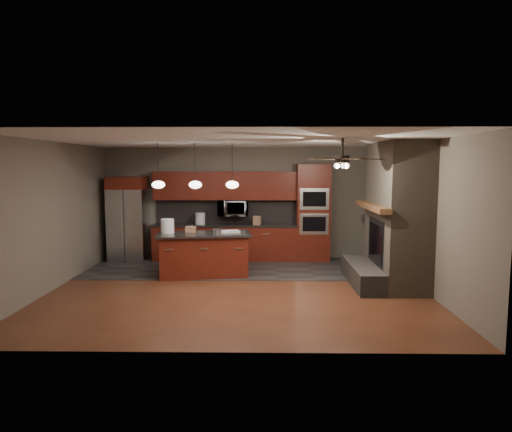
{
  "coord_description": "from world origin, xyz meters",
  "views": [
    {
      "loc": [
        0.48,
        -8.51,
        2.33
      ],
      "look_at": [
        0.33,
        0.6,
        1.34
      ],
      "focal_mm": 32.0,
      "sensor_mm": 36.0,
      "label": 1
    }
  ],
  "objects_px": {
    "paint_can": "(217,232)",
    "counter_box": "(257,220)",
    "oven_tower": "(313,213)",
    "kitchen_island": "(204,254)",
    "refrigerator": "(128,219)",
    "cardboard_box": "(191,229)",
    "paint_tray": "(230,231)",
    "counter_bucket": "(200,219)",
    "microwave": "(233,208)",
    "white_bucket": "(167,226)"
  },
  "relations": [
    {
      "from": "oven_tower",
      "to": "cardboard_box",
      "type": "relative_size",
      "value": 11.93
    },
    {
      "from": "oven_tower",
      "to": "white_bucket",
      "type": "height_order",
      "value": "oven_tower"
    },
    {
      "from": "oven_tower",
      "to": "microwave",
      "type": "xyz_separation_m",
      "value": [
        -1.98,
        0.06,
        0.11
      ]
    },
    {
      "from": "cardboard_box",
      "to": "paint_can",
      "type": "bearing_deg",
      "value": -19.83
    },
    {
      "from": "cardboard_box",
      "to": "counter_box",
      "type": "xyz_separation_m",
      "value": [
        1.41,
        1.48,
        0.02
      ]
    },
    {
      "from": "refrigerator",
      "to": "white_bucket",
      "type": "bearing_deg",
      "value": -50.32
    },
    {
      "from": "paint_can",
      "to": "oven_tower",
      "type": "bearing_deg",
      "value": 40.23
    },
    {
      "from": "refrigerator",
      "to": "counter_bucket",
      "type": "bearing_deg",
      "value": 2.63
    },
    {
      "from": "cardboard_box",
      "to": "counter_bucket",
      "type": "bearing_deg",
      "value": 98.59
    },
    {
      "from": "kitchen_island",
      "to": "counter_box",
      "type": "relative_size",
      "value": 9.78
    },
    {
      "from": "paint_can",
      "to": "counter_box",
      "type": "relative_size",
      "value": 0.84
    },
    {
      "from": "paint_tray",
      "to": "counter_box",
      "type": "height_order",
      "value": "counter_box"
    },
    {
      "from": "oven_tower",
      "to": "counter_bucket",
      "type": "xyz_separation_m",
      "value": [
        -2.79,
        0.01,
        -0.15
      ]
    },
    {
      "from": "paint_can",
      "to": "kitchen_island",
      "type": "bearing_deg",
      "value": 150.69
    },
    {
      "from": "counter_bucket",
      "to": "counter_box",
      "type": "height_order",
      "value": "counter_bucket"
    },
    {
      "from": "paint_tray",
      "to": "paint_can",
      "type": "bearing_deg",
      "value": -142.96
    },
    {
      "from": "refrigerator",
      "to": "kitchen_island",
      "type": "bearing_deg",
      "value": -37.65
    },
    {
      "from": "refrigerator",
      "to": "cardboard_box",
      "type": "relative_size",
      "value": 10.4
    },
    {
      "from": "paint_can",
      "to": "counter_box",
      "type": "distance_m",
      "value": 1.98
    },
    {
      "from": "white_bucket",
      "to": "microwave",
      "type": "bearing_deg",
      "value": 53.01
    },
    {
      "from": "paint_tray",
      "to": "counter_box",
      "type": "relative_size",
      "value": 1.91
    },
    {
      "from": "oven_tower",
      "to": "paint_tray",
      "type": "bearing_deg",
      "value": -141.8
    },
    {
      "from": "microwave",
      "to": "refrigerator",
      "type": "bearing_deg",
      "value": -177.1
    },
    {
      "from": "oven_tower",
      "to": "paint_can",
      "type": "xyz_separation_m",
      "value": [
        -2.18,
        -1.85,
        -0.21
      ]
    },
    {
      "from": "oven_tower",
      "to": "paint_tray",
      "type": "relative_size",
      "value": 5.9
    },
    {
      "from": "microwave",
      "to": "oven_tower",
      "type": "bearing_deg",
      "value": -1.66
    },
    {
      "from": "paint_tray",
      "to": "cardboard_box",
      "type": "height_order",
      "value": "cardboard_box"
    },
    {
      "from": "refrigerator",
      "to": "white_bucket",
      "type": "height_order",
      "value": "refrigerator"
    },
    {
      "from": "kitchen_island",
      "to": "counter_box",
      "type": "bearing_deg",
      "value": 47.96
    },
    {
      "from": "white_bucket",
      "to": "counter_bucket",
      "type": "bearing_deg",
      "value": 74.22
    },
    {
      "from": "refrigerator",
      "to": "cardboard_box",
      "type": "xyz_separation_m",
      "value": [
        1.78,
        -1.45,
        -0.05
      ]
    },
    {
      "from": "counter_box",
      "to": "paint_tray",
      "type": "bearing_deg",
      "value": -99.75
    },
    {
      "from": "refrigerator",
      "to": "white_bucket",
      "type": "xyz_separation_m",
      "value": [
        1.3,
        -1.57,
        0.03
      ]
    },
    {
      "from": "refrigerator",
      "to": "counter_box",
      "type": "height_order",
      "value": "refrigerator"
    },
    {
      "from": "kitchen_island",
      "to": "paint_can",
      "type": "height_order",
      "value": "paint_can"
    },
    {
      "from": "white_bucket",
      "to": "cardboard_box",
      "type": "relative_size",
      "value": 1.5
    },
    {
      "from": "kitchen_island",
      "to": "cardboard_box",
      "type": "distance_m",
      "value": 0.62
    },
    {
      "from": "oven_tower",
      "to": "white_bucket",
      "type": "bearing_deg",
      "value": -153.2
    },
    {
      "from": "microwave",
      "to": "kitchen_island",
      "type": "distance_m",
      "value": 1.99
    },
    {
      "from": "microwave",
      "to": "white_bucket",
      "type": "xyz_separation_m",
      "value": [
        -1.28,
        -1.7,
        -0.23
      ]
    },
    {
      "from": "oven_tower",
      "to": "kitchen_island",
      "type": "distance_m",
      "value": 3.08
    },
    {
      "from": "counter_box",
      "to": "cardboard_box",
      "type": "bearing_deg",
      "value": -122.36
    },
    {
      "from": "counter_box",
      "to": "oven_tower",
      "type": "bearing_deg",
      "value": 12.98
    },
    {
      "from": "white_bucket",
      "to": "paint_can",
      "type": "xyz_separation_m",
      "value": [
        1.08,
        -0.2,
        -0.09
      ]
    },
    {
      "from": "paint_tray",
      "to": "counter_box",
      "type": "distance_m",
      "value": 1.59
    },
    {
      "from": "paint_can",
      "to": "counter_bucket",
      "type": "bearing_deg",
      "value": 108.17
    },
    {
      "from": "cardboard_box",
      "to": "counter_box",
      "type": "height_order",
      "value": "counter_box"
    },
    {
      "from": "oven_tower",
      "to": "kitchen_island",
      "type": "height_order",
      "value": "oven_tower"
    },
    {
      "from": "counter_box",
      "to": "paint_can",
      "type": "bearing_deg",
      "value": -102.97
    },
    {
      "from": "kitchen_island",
      "to": "paint_can",
      "type": "xyz_separation_m",
      "value": [
        0.3,
        -0.17,
        0.51
      ]
    }
  ]
}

